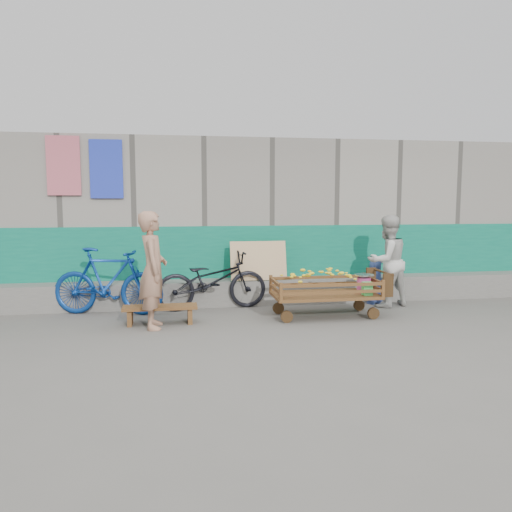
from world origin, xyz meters
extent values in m
plane|color=#5D5B55|center=(0.00, 0.00, 0.00)|extent=(80.00, 80.00, 0.00)
cube|color=gray|center=(0.00, 4.10, 1.50)|extent=(12.00, 3.00, 3.00)
cube|color=#0B6C56|center=(0.00, 2.58, 0.70)|extent=(12.00, 0.03, 1.40)
cube|color=#5D5B56|center=(0.00, 2.35, 0.23)|extent=(12.00, 0.50, 0.45)
cube|color=tan|center=(0.30, 2.22, 0.80)|extent=(1.00, 0.19, 0.68)
cube|color=#C95D6D|center=(-3.00, 2.56, 2.45)|extent=(0.55, 0.03, 1.00)
cube|color=blue|center=(-2.30, 2.56, 2.40)|extent=(0.55, 0.03, 1.00)
cube|color=brown|center=(1.21, 1.18, 0.35)|extent=(1.68, 0.84, 0.05)
cylinder|color=#322110|center=(0.51, 0.87, 0.09)|extent=(0.19, 0.06, 0.19)
cube|color=brown|center=(0.39, 0.79, 0.50)|extent=(0.05, 0.05, 0.26)
cylinder|color=#322110|center=(0.51, 1.49, 0.09)|extent=(0.19, 0.06, 0.19)
cube|color=brown|center=(0.39, 1.57, 0.50)|extent=(0.05, 0.05, 0.26)
cylinder|color=#322110|center=(1.91, 0.87, 0.09)|extent=(0.19, 0.06, 0.19)
cube|color=brown|center=(2.02, 0.79, 0.50)|extent=(0.05, 0.05, 0.26)
cylinder|color=#322110|center=(1.91, 1.49, 0.09)|extent=(0.19, 0.06, 0.19)
cube|color=brown|center=(2.02, 1.57, 0.50)|extent=(0.05, 0.05, 0.26)
cube|color=brown|center=(1.21, 0.79, 0.47)|extent=(1.62, 0.04, 0.05)
cube|color=brown|center=(1.21, 0.79, 0.58)|extent=(1.62, 0.04, 0.05)
cube|color=brown|center=(1.21, 1.57, 0.47)|extent=(1.62, 0.04, 0.05)
cube|color=brown|center=(1.21, 1.57, 0.58)|extent=(1.62, 0.04, 0.05)
cube|color=brown|center=(0.39, 1.18, 0.47)|extent=(0.04, 0.78, 0.05)
cube|color=brown|center=(0.39, 1.18, 0.58)|extent=(0.04, 0.78, 0.05)
cube|color=brown|center=(2.02, 1.18, 0.47)|extent=(0.04, 0.78, 0.05)
cube|color=brown|center=(2.02, 1.18, 0.58)|extent=(0.04, 0.78, 0.05)
cylinder|color=#322110|center=(2.19, 1.18, 0.70)|extent=(0.04, 0.75, 0.04)
cube|color=#322110|center=(2.12, 1.52, 0.54)|extent=(0.17, 0.04, 0.37)
cube|color=#322110|center=(2.12, 0.83, 0.54)|extent=(0.17, 0.04, 0.37)
ellipsoid|color=yellow|center=(1.11, 1.18, 0.58)|extent=(1.21, 0.65, 0.41)
cylinder|color=#DA499F|center=(1.86, 1.18, 0.49)|extent=(0.22, 0.22, 0.24)
cylinder|color=silver|center=(1.86, 1.18, 0.62)|extent=(0.03, 0.03, 0.06)
cylinder|color=silver|center=(1.86, 1.18, 0.66)|extent=(0.32, 0.32, 0.02)
cube|color=#46CD58|center=(1.81, 0.92, 0.49)|extent=(0.15, 0.11, 0.21)
cube|color=brown|center=(-1.40, 1.12, 0.26)|extent=(1.11, 0.33, 0.04)
cube|color=brown|center=(-1.85, 1.12, 0.11)|extent=(0.07, 0.31, 0.22)
cube|color=brown|center=(-0.96, 1.12, 0.11)|extent=(0.07, 0.31, 0.22)
imported|color=#AA795F|center=(-1.49, 0.90, 0.86)|extent=(0.42, 0.63, 1.71)
imported|color=beige|center=(2.51, 1.75, 0.81)|extent=(0.93, 0.82, 1.61)
imported|color=#364B92|center=(2.40, 1.98, 0.41)|extent=(0.48, 0.44, 0.82)
imported|color=black|center=(-0.55, 2.01, 0.50)|extent=(1.97, 0.89, 1.00)
imported|color=navy|center=(-2.25, 1.89, 0.55)|extent=(1.91, 0.96, 1.10)
camera|label=1|loc=(-1.19, -6.42, 1.87)|focal=35.00mm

